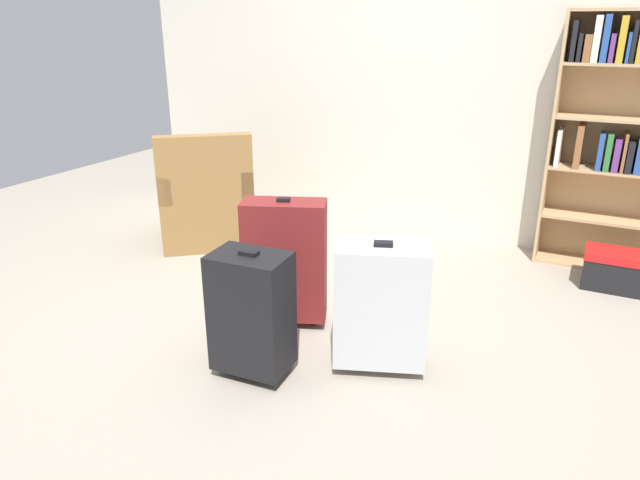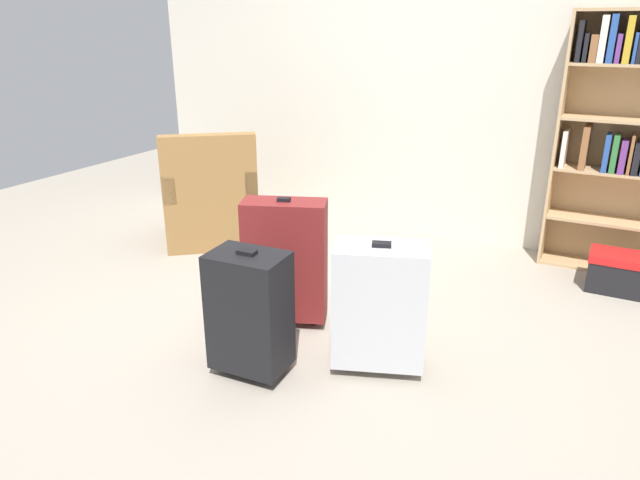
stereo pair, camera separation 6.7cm
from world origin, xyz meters
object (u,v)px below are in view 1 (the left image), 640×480
(storage_box, at_px, (615,269))
(suitcase_black, at_px, (252,312))
(bookshelf, at_px, (627,129))
(suitcase_silver, at_px, (381,304))
(suitcase_dark_red, at_px, (285,260))
(armchair, at_px, (207,203))
(mug, at_px, (251,250))

(storage_box, distance_m, suitcase_black, 2.50)
(bookshelf, distance_m, suitcase_black, 2.83)
(bookshelf, bearing_deg, suitcase_black, -123.68)
(storage_box, bearing_deg, suitcase_silver, -123.89)
(suitcase_silver, bearing_deg, suitcase_dark_red, 163.19)
(bookshelf, distance_m, storage_box, 0.94)
(armchair, bearing_deg, suitcase_black, -47.03)
(mug, relative_size, suitcase_black, 0.18)
(mug, distance_m, suitcase_black, 1.60)
(suitcase_dark_red, bearing_deg, suitcase_black, -77.83)
(bookshelf, height_order, suitcase_dark_red, bookshelf)
(bookshelf, relative_size, armchair, 1.77)
(suitcase_silver, height_order, suitcase_black, suitcase_silver)
(bookshelf, bearing_deg, suitcase_dark_red, -132.99)
(bookshelf, relative_size, storage_box, 4.49)
(suitcase_silver, bearing_deg, bookshelf, 63.29)
(mug, xyz_separation_m, suitcase_silver, (1.40, -0.98, 0.31))
(suitcase_dark_red, bearing_deg, storage_box, 38.78)
(bookshelf, bearing_deg, mug, -157.71)
(mug, xyz_separation_m, suitcase_black, (0.86, -1.31, 0.30))
(suitcase_silver, distance_m, suitcase_dark_red, 0.69)
(armchair, relative_size, suitcase_dark_red, 1.29)
(armchair, bearing_deg, storage_box, 8.74)
(storage_box, xyz_separation_m, suitcase_dark_red, (-1.71, -1.38, 0.26))
(armchair, distance_m, storage_box, 2.99)
(mug, distance_m, suitcase_silver, 1.74)
(bookshelf, xyz_separation_m, suitcase_silver, (-0.99, -1.96, -0.63))
(mug, height_order, suitcase_silver, suitcase_silver)
(suitcase_silver, xyz_separation_m, suitcase_dark_red, (-0.66, 0.20, 0.04))
(armchair, bearing_deg, suitcase_silver, -30.60)
(suitcase_silver, relative_size, suitcase_dark_red, 0.90)
(bookshelf, height_order, storage_box, bookshelf)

